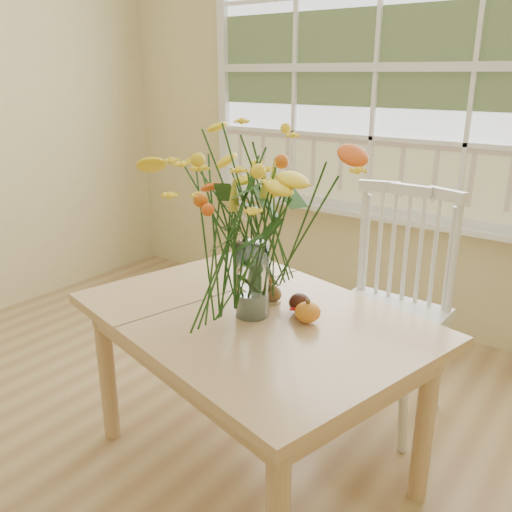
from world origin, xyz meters
The scene contains 8 objects.
wall_back centered at (0.00, 2.25, 1.35)m, with size 4.00×0.02×2.70m, color beige.
window centered at (0.00, 2.21, 1.53)m, with size 2.42×0.12×1.74m.
dining_table centered at (0.29, 0.63, 0.58)m, with size 1.43×1.17×0.67m.
windsor_chair centered at (0.55, 1.34, 0.57)m, with size 0.49×0.46×1.03m.
flower_vase centered at (0.30, 0.62, 1.08)m, with size 0.58×0.58×0.68m.
pumpkin centered at (0.49, 0.68, 0.71)m, with size 0.09×0.09×0.07m, color orange.
turkey_figurine centered at (0.29, 0.75, 0.71)m, with size 0.09×0.08×0.10m.
dark_gourd centered at (0.42, 0.74, 0.71)m, with size 0.12×0.08×0.07m.
Camera 1 is at (1.38, -0.85, 1.52)m, focal length 38.00 mm.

